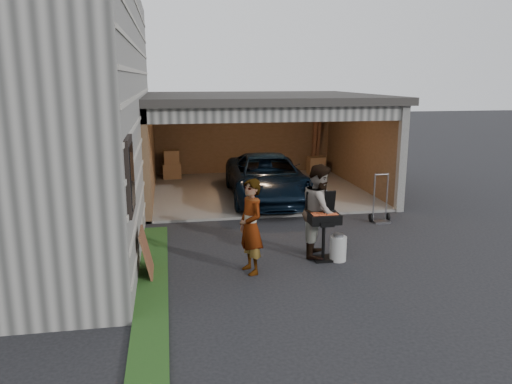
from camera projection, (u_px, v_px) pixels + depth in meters
ground at (283, 273)px, 8.81m from camera, size 80.00×80.00×0.00m
groundcover_strip at (151, 306)px, 7.46m from camera, size 0.50×8.00×0.06m
garage at (257, 129)px, 15.04m from camera, size 6.80×6.30×2.90m
minivan at (267, 180)px, 13.80m from camera, size 2.24×4.52×1.23m
woman at (251, 227)px, 8.67m from camera, size 0.57×0.71×1.69m
man at (320, 210)px, 9.53m from camera, size 0.93×1.04×1.79m
bbq_grill at (323, 221)px, 9.32m from camera, size 0.58×0.51×1.29m
propane_tank at (338, 249)px, 9.37m from camera, size 0.35×0.35×0.47m
plywood_panel at (147, 254)px, 8.57m from camera, size 0.21×0.76×0.84m
hand_truck at (380, 213)px, 11.89m from camera, size 0.48×0.35×1.17m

